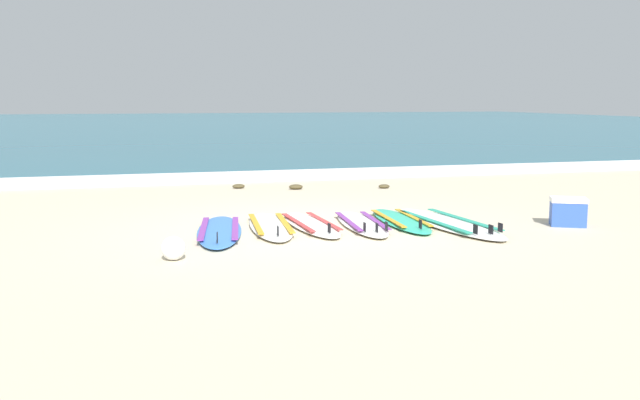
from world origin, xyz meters
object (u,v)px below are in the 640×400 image
surfboard_0 (219,231)px  surfboard_2 (311,224)px  surfboard_4 (400,221)px  surfboard_1 (270,226)px  surfboard_3 (362,224)px  beach_ball (173,248)px  surfboard_5 (448,223)px  cooler_box (568,211)px

surfboard_0 → surfboard_2: same height
surfboard_0 → surfboard_4: (2.46, 0.09, 0.00)m
surfboard_1 → surfboard_4: size_ratio=1.06×
surfboard_3 → beach_ball: bearing=-152.5°
surfboard_3 → surfboard_5: 1.15m
surfboard_1 → surfboard_4: same height
surfboard_3 → beach_ball: beach_ball is taller
surfboard_3 → surfboard_4: size_ratio=1.01×
surfboard_0 → cooler_box: bearing=-8.6°
cooler_box → surfboard_0: bearing=171.4°
surfboard_5 → beach_ball: 3.80m
surfboard_0 → surfboard_3: (1.88, 0.01, 0.00)m
surfboard_4 → beach_ball: 3.41m
surfboard_5 → surfboard_2: bearing=167.8°
surfboard_4 → surfboard_2: bearing=177.8°
surfboard_0 → surfboard_1: size_ratio=1.06×
surfboard_1 → cooler_box: cooler_box is taller
surfboard_0 → cooler_box: (4.52, -0.69, 0.16)m
surfboard_1 → beach_ball: bearing=-132.2°
beach_ball → surfboard_5: bearing=16.1°
beach_ball → surfboard_0: bearing=63.5°
surfboard_0 → surfboard_2: (1.21, 0.14, 0.00)m
surfboard_1 → surfboard_5: (2.32, -0.41, 0.00)m
surfboard_1 → cooler_box: bearing=-12.5°
surfboard_1 → surfboard_4: 1.78m
surfboard_1 → surfboard_4: (1.78, -0.07, 0.00)m
surfboard_4 → beach_ball: beach_ball is taller
surfboard_2 → cooler_box: cooler_box is taller
surfboard_4 → surfboard_5: bearing=-32.0°
surfboard_0 → surfboard_4: same height
surfboard_4 → surfboard_0: bearing=-177.9°
cooler_box → surfboard_3: bearing=165.2°
surfboard_2 → surfboard_4: bearing=-2.2°
cooler_box → surfboard_2: bearing=166.0°
surfboard_0 → surfboard_4: bearing=2.1°
surfboard_2 → beach_ball: (-1.86, -1.44, 0.09)m
surfboard_1 → beach_ball: size_ratio=8.32×
surfboard_1 → surfboard_2: bearing=-2.7°
surfboard_2 → surfboard_4: size_ratio=0.99×
surfboard_1 → surfboard_5: bearing=-10.1°
surfboard_5 → cooler_box: size_ratio=4.71×
surfboard_0 → surfboard_2: 1.22m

